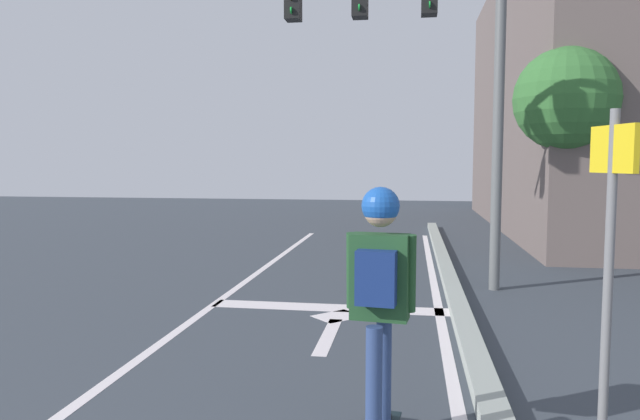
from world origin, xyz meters
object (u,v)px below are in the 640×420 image
(street_sign_post, at_px, (610,237))
(roadside_tree, at_px, (566,102))
(skater, at_px, (380,279))
(traffic_signal_mast, at_px, (415,43))

(street_sign_post, relative_size, roadside_tree, 0.56)
(skater, distance_m, roadside_tree, 8.47)
(skater, xyz_separation_m, traffic_signal_mast, (0.24, 5.28, 2.59))
(traffic_signal_mast, relative_size, street_sign_post, 2.20)
(skater, bearing_deg, roadside_tree, 68.31)
(roadside_tree, bearing_deg, traffic_signal_mast, -139.61)
(skater, bearing_deg, street_sign_post, 0.59)
(street_sign_post, height_order, roadside_tree, roadside_tree)
(street_sign_post, bearing_deg, roadside_tree, 78.19)
(roadside_tree, bearing_deg, street_sign_post, -101.81)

